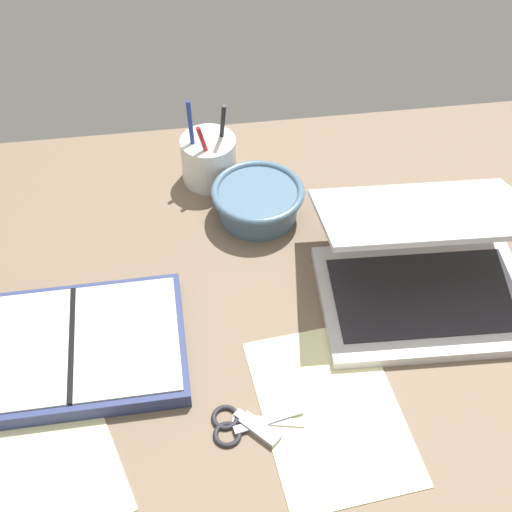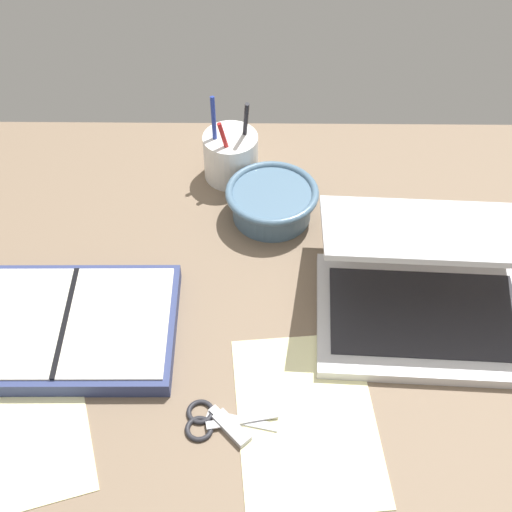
{
  "view_description": "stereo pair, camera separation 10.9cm",
  "coord_description": "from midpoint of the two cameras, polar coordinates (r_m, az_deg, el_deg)",
  "views": [
    {
      "loc": [
        -8.5,
        -66.77,
        88.59
      ],
      "look_at": [
        1.63,
        6.85,
        9.0
      ],
      "focal_mm": 50.0,
      "sensor_mm": 36.0,
      "label": 1
    },
    {
      "loc": [
        2.35,
        -67.46,
        88.59
      ],
      "look_at": [
        1.63,
        6.85,
        9.0
      ],
      "focal_mm": 50.0,
      "sensor_mm": 36.0,
      "label": 2
    }
  ],
  "objects": [
    {
      "name": "scissors",
      "position": [
        0.99,
        -0.42,
        -13.21
      ],
      "size": [
        13.05,
        6.5,
        0.8
      ],
      "rotation": [
        0.0,
        0.0,
        -0.0
      ],
      "color": "#B7B7BC",
      "rests_on": "desk_top"
    },
    {
      "name": "paper_sheet_front",
      "position": [
        1.01,
        7.23,
        -12.96
      ],
      "size": [
        21.43,
        29.33,
        0.16
      ],
      "primitive_type": "cube",
      "rotation": [
        0.0,
        0.0,
        0.1
      ],
      "color": "#F4EFB2",
      "rests_on": "desk_top"
    },
    {
      "name": "laptop",
      "position": [
        1.12,
        16.22,
        -2.53
      ],
      "size": [
        33.84,
        31.28,
        17.21
      ],
      "rotation": [
        0.0,
        0.0,
        -0.05
      ],
      "color": "silver",
      "rests_on": "desk_top"
    },
    {
      "name": "paper_sheet_beside_planner",
      "position": [
        1.02,
        -14.95,
        -13.46
      ],
      "size": [
        22.52,
        26.84,
        0.16
      ],
      "primitive_type": "cube",
      "rotation": [
        0.0,
        0.0,
        0.31
      ],
      "color": "#F4EFB2",
      "rests_on": "desk_top"
    },
    {
      "name": "usb_drive",
      "position": [
        0.99,
        1.18,
        -13.72
      ],
      "size": [
        6.05,
        6.38,
        1.0
      ],
      "rotation": [
        0.0,
        0.0,
        0.74
      ],
      "color": "#99999E",
      "rests_on": "desk_top"
    },
    {
      "name": "desk_top",
      "position": [
        1.1,
        1.94,
        -5.59
      ],
      "size": [
        140.0,
        100.0,
        2.0
      ],
      "primitive_type": "cube",
      "color": "#75604C",
      "rests_on": "ground"
    },
    {
      "name": "planner",
      "position": [
        1.09,
        -12.14,
        -5.71
      ],
      "size": [
        32.77,
        23.05,
        3.19
      ],
      "rotation": [
        0.0,
        0.0,
        0.01
      ],
      "color": "navy",
      "rests_on": "desk_top"
    },
    {
      "name": "pen_cup",
      "position": [
        1.3,
        0.37,
        7.92
      ],
      "size": [
        9.92,
        9.92,
        16.54
      ],
      "color": "white",
      "rests_on": "desk_top"
    },
    {
      "name": "bowl",
      "position": [
        1.23,
        3.82,
        4.27
      ],
      "size": [
        16.08,
        16.08,
        5.97
      ],
      "color": "slate",
      "rests_on": "desk_top"
    }
  ]
}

